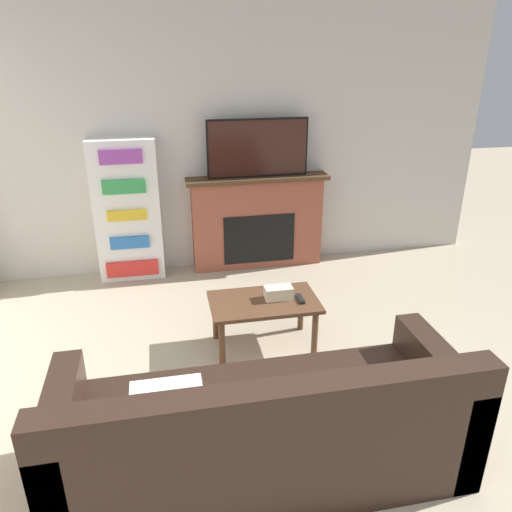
% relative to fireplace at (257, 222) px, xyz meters
% --- Properties ---
extents(wall_back, '(5.85, 0.06, 2.70)m').
position_rel_fireplace_xyz_m(wall_back, '(-0.40, 0.14, 0.84)').
color(wall_back, beige).
rests_on(wall_back, ground_plane).
extents(fireplace, '(1.50, 0.28, 1.01)m').
position_rel_fireplace_xyz_m(fireplace, '(0.00, 0.00, 0.00)').
color(fireplace, brown).
rests_on(fireplace, ground_plane).
extents(tv, '(1.05, 0.03, 0.59)m').
position_rel_fireplace_xyz_m(tv, '(-0.00, -0.02, 0.80)').
color(tv, black).
rests_on(tv, fireplace).
extents(couch, '(2.29, 0.86, 0.84)m').
position_rel_fireplace_xyz_m(couch, '(-0.56, -2.88, -0.22)').
color(couch, black).
rests_on(couch, ground_plane).
extents(coffee_table, '(0.86, 0.51, 0.42)m').
position_rel_fireplace_xyz_m(coffee_table, '(-0.28, -1.61, -0.15)').
color(coffee_table, brown).
rests_on(coffee_table, ground_plane).
extents(tissue_box, '(0.22, 0.12, 0.10)m').
position_rel_fireplace_xyz_m(tissue_box, '(-0.15, -1.60, -0.04)').
color(tissue_box, beige).
rests_on(tissue_box, coffee_table).
extents(remote_control, '(0.04, 0.15, 0.02)m').
position_rel_fireplace_xyz_m(remote_control, '(0.01, -1.66, -0.07)').
color(remote_control, black).
rests_on(remote_control, coffee_table).
extents(bookshelf, '(0.66, 0.29, 1.45)m').
position_rel_fireplace_xyz_m(bookshelf, '(-1.35, -0.02, 0.21)').
color(bookshelf, white).
rests_on(bookshelf, ground_plane).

